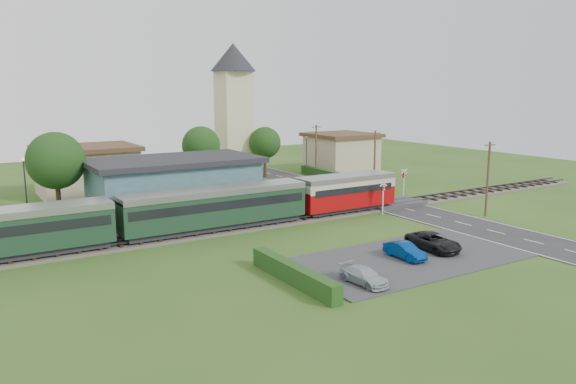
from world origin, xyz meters
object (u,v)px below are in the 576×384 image
equipment_hut (106,216)px  pedestrian_near (258,201)px  house_east (341,152)px  car_park_dark (433,242)px  car_park_blue (405,251)px  church_tower (234,100)px  crossing_signal_near (383,193)px  car_on_road (338,187)px  car_park_silver (364,276)px  pedestrian_far (138,219)px  station_building (174,185)px  house_west (87,170)px  crossing_signal_far (404,179)px  train (179,211)px

equipment_hut → pedestrian_near: bearing=1.4°
house_east → car_park_dark: size_ratio=1.95×
car_park_blue → church_tower: bearing=80.8°
crossing_signal_near → car_on_road: size_ratio=0.84×
car_park_silver → pedestrian_far: bearing=109.0°
station_building → car_park_silver: 25.70m
house_west → pedestrian_far: size_ratio=6.48×
station_building → car_park_silver: bearing=-84.4°
pedestrian_far → equipment_hut: bearing=79.9°
equipment_hut → car_on_road: equipment_hut is taller
crossing_signal_far → car_park_blue: bearing=-133.1°
pedestrian_near → pedestrian_far: 11.73m
car_on_road → church_tower: bearing=22.7°
church_tower → crossing_signal_far: bearing=-70.0°
crossing_signal_near → pedestrian_far: (-21.94, 4.96, -0.86)m
car_park_blue → pedestrian_near: pedestrian_near is taller
train → pedestrian_near: train is taller
car_park_silver → equipment_hut: bearing=114.1°
train → house_west: 23.10m
crossing_signal_far → car_park_silver: bearing=-138.2°
pedestrian_near → pedestrian_far: pedestrian_near is taller
equipment_hut → train: 5.97m
car_park_blue → car_park_silver: 6.28m
car_park_blue → equipment_hut: bearing=133.8°
house_east → pedestrian_far: (-35.54, -19.45, -1.51)m
train → car_on_road: train is taller
church_tower → car_park_silver: church_tower is taller
train → church_tower: 32.62m
house_east → church_tower: bearing=165.1°
car_park_dark → crossing_signal_near: bearing=68.5°
car_park_silver → car_park_dark: (9.05, 2.96, 0.11)m
train → car_park_dark: 19.91m
crossing_signal_near → car_on_road: (2.92, 10.83, -1.42)m
car_park_dark → train: bearing=139.1°
train → house_west: house_west is taller
equipment_hut → car_park_blue: equipment_hut is taller
church_tower → station_building: bearing=-131.4°
pedestrian_near → church_tower: bearing=-93.3°
pedestrian_far → station_building: bearing=-36.0°
house_west → car_park_dark: house_west is taller
equipment_hut → car_on_road: (27.32, 5.23, -1.03)m
house_east → car_park_dark: 40.10m
train → house_east: (32.98, 22.00, 0.62)m
station_building → car_park_silver: (2.50, -25.49, -2.10)m
car_on_road → car_park_blue: car_on_road is taller
station_building → church_tower: (15.00, 17.01, 7.53)m
car_park_blue → car_park_silver: car_park_blue is taller
equipment_hut → pedestrian_near: 14.16m
train → house_west: size_ratio=4.00×
crossing_signal_far → car_on_road: size_ratio=0.84×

